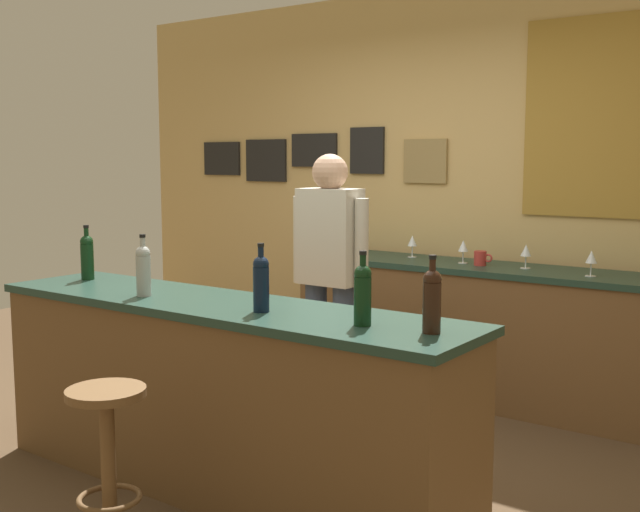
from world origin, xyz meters
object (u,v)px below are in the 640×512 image
Objects in this scene: wine_glass_b at (463,247)px; wine_glass_c at (526,251)px; bartender at (330,271)px; wine_bottle_a at (87,255)px; coffee_mug at (481,258)px; wine_glass_d at (591,258)px; wine_bottle_c at (261,281)px; wine_bottle_b at (143,269)px; wine_bottle_d at (363,292)px; bar_stool at (108,441)px; wine_glass_a at (412,242)px; wine_bottle_e at (432,298)px.

wine_glass_b is 1.00× the size of wine_glass_c.
wine_glass_b is (0.37, 1.01, 0.07)m from bartender.
wine_bottle_a reaches higher than coffee_mug.
wine_glass_d is (1.23, 0.93, 0.07)m from bartender.
wine_glass_c is (0.39, 2.12, -0.05)m from wine_bottle_c.
wine_glass_d is (1.55, 2.07, -0.05)m from wine_bottle_b.
wine_bottle_c reaches higher than wine_glass_d.
wine_bottle_b and wine_bottle_c have the same top height.
wine_bottle_c is at bearing 2.80° from wine_bottle_b.
wine_bottle_b is 1.97× the size of wine_glass_d.
wine_bottle_a and wine_bottle_b have the same top height.
wine_bottle_d reaches higher than coffee_mug.
wine_bottle_c is (1.38, -0.13, 0.00)m from wine_bottle_a.
wine_bottle_b reaches higher than bar_stool.
wine_bottle_b and wine_bottle_d have the same top height.
bar_stool is at bearing -85.50° from bartender.
wine_bottle_d reaches higher than wine_glass_c.
bar_stool is 2.91m from wine_glass_a.
wine_glass_a is at bearing 102.11° from wine_bottle_c.
wine_bottle_a is at bearing 165.57° from wine_bottle_b.
wine_bottle_c is at bearing -175.19° from wine_bottle_e.
wine_bottle_e is at bearing 3.86° from wine_bottle_b.
bar_stool is 4.39× the size of wine_glass_a.
wine_glass_d is (2.21, 1.90, -0.05)m from wine_bottle_a.
bar_stool is 2.22× the size of wine_bottle_c.
bartender is at bearing -142.92° from wine_glass_d.
wine_bottle_a is 1.97× the size of wine_glass_c.
bartender reaches higher than wine_bottle_e.
wine_bottle_c is 0.52m from wine_bottle_d.
wine_bottle_c is 1.00× the size of wine_bottle_e.
wine_glass_a is at bearing 168.78° from coffee_mug.
bartender is 1.10m from wine_glass_a.
coffee_mug reaches higher than bar_stool.
wine_bottle_c reaches higher than wine_glass_c.
wine_glass_a is 1.31m from wine_glass_d.
wine_bottle_a is 0.68m from wine_bottle_b.
bartender is 10.45× the size of wine_glass_b.
wine_bottle_c is at bearing 67.38° from bar_stool.
wine_glass_c and wine_glass_d have the same top height.
wine_glass_b is at bearing -179.15° from wine_glass_c.
bar_stool is 4.39× the size of wine_glass_c.
bartender is 1.19m from wine_bottle_b.
wine_glass_b is (-0.56, 2.09, -0.05)m from wine_bottle_d.
bartender is 1.82m from bar_stool.
wine_glass_a is (0.91, 2.07, -0.05)m from wine_bottle_a.
wine_bottle_b is 1.00× the size of wine_bottle_d.
bartender is at bearing 44.83° from wine_bottle_a.
wine_glass_b is 0.87m from wine_glass_d.
bar_stool is 1.42m from wine_bottle_e.
bar_stool is at bearing -146.41° from wine_bottle_e.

